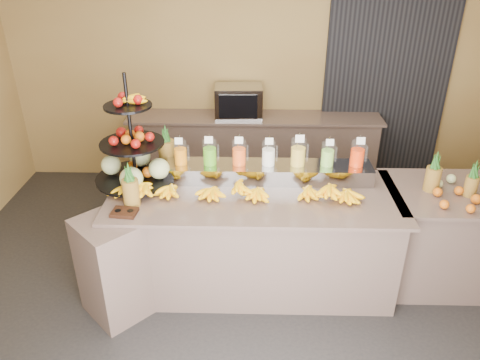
{
  "coord_description": "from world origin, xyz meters",
  "views": [
    {
      "loc": [
        -0.04,
        -3.18,
        2.9
      ],
      "look_at": [
        -0.13,
        0.3,
        1.07
      ],
      "focal_mm": 35.0,
      "sensor_mm": 36.0,
      "label": 1
    }
  ],
  "objects_px": {
    "pitcher_tray": "(268,172)",
    "banana_heap": "(237,188)",
    "right_fruit_pile": "(452,191)",
    "oven_warmer": "(239,101)",
    "fruit_stand": "(140,158)",
    "condiment_caddy": "(124,212)"
  },
  "relations": [
    {
      "from": "oven_warmer",
      "to": "fruit_stand",
      "type": "bearing_deg",
      "value": -116.8
    },
    {
      "from": "fruit_stand",
      "to": "right_fruit_pile",
      "type": "bearing_deg",
      "value": -5.16
    },
    {
      "from": "condiment_caddy",
      "to": "fruit_stand",
      "type": "bearing_deg",
      "value": 86.51
    },
    {
      "from": "fruit_stand",
      "to": "banana_heap",
      "type": "bearing_deg",
      "value": -14.51
    },
    {
      "from": "fruit_stand",
      "to": "right_fruit_pile",
      "type": "distance_m",
      "value": 2.67
    },
    {
      "from": "pitcher_tray",
      "to": "banana_heap",
      "type": "xyz_separation_m",
      "value": [
        -0.27,
        -0.3,
        -0.0
      ]
    },
    {
      "from": "right_fruit_pile",
      "to": "oven_warmer",
      "type": "relative_size",
      "value": 0.72
    },
    {
      "from": "oven_warmer",
      "to": "pitcher_tray",
      "type": "bearing_deg",
      "value": -81.52
    },
    {
      "from": "banana_heap",
      "to": "condiment_caddy",
      "type": "distance_m",
      "value": 0.95
    },
    {
      "from": "pitcher_tray",
      "to": "fruit_stand",
      "type": "xyz_separation_m",
      "value": [
        -1.12,
        -0.09,
        0.17
      ]
    },
    {
      "from": "fruit_stand",
      "to": "oven_warmer",
      "type": "bearing_deg",
      "value": 64.41
    },
    {
      "from": "pitcher_tray",
      "to": "fruit_stand",
      "type": "relative_size",
      "value": 1.86
    },
    {
      "from": "banana_heap",
      "to": "right_fruit_pile",
      "type": "distance_m",
      "value": 1.8
    },
    {
      "from": "right_fruit_pile",
      "to": "oven_warmer",
      "type": "xyz_separation_m",
      "value": [
        -1.85,
        1.96,
        0.12
      ]
    },
    {
      "from": "fruit_stand",
      "to": "oven_warmer",
      "type": "height_order",
      "value": "fruit_stand"
    },
    {
      "from": "banana_heap",
      "to": "condiment_caddy",
      "type": "height_order",
      "value": "banana_heap"
    },
    {
      "from": "pitcher_tray",
      "to": "fruit_stand",
      "type": "height_order",
      "value": "fruit_stand"
    },
    {
      "from": "fruit_stand",
      "to": "right_fruit_pile",
      "type": "relative_size",
      "value": 2.45
    },
    {
      "from": "banana_heap",
      "to": "oven_warmer",
      "type": "xyz_separation_m",
      "value": [
        -0.04,
        1.97,
        0.11
      ]
    },
    {
      "from": "fruit_stand",
      "to": "right_fruit_pile",
      "type": "height_order",
      "value": "fruit_stand"
    },
    {
      "from": "fruit_stand",
      "to": "oven_warmer",
      "type": "xyz_separation_m",
      "value": [
        0.81,
        1.76,
        -0.06
      ]
    },
    {
      "from": "pitcher_tray",
      "to": "oven_warmer",
      "type": "bearing_deg",
      "value": 100.55
    }
  ]
}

